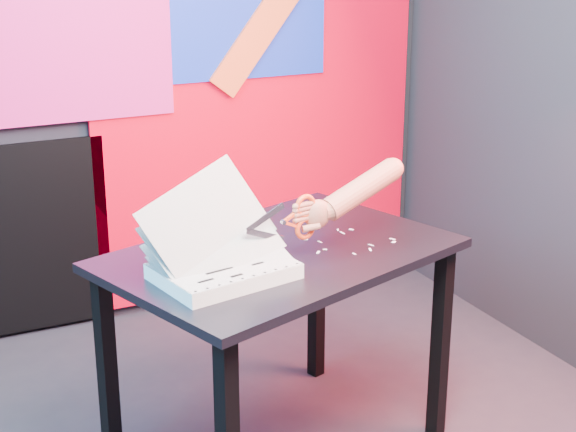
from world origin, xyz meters
TOP-DOWN VIEW (x-y plane):
  - room at (0.00, 0.00)m, footprint 3.01×3.01m
  - backdrop at (0.06, 1.46)m, footprint 2.88×0.05m
  - work_table at (0.14, 0.16)m, footprint 1.26×1.03m
  - printout_stack at (-0.11, 0.02)m, footprint 0.47×0.35m
  - scissors at (0.17, 0.06)m, footprint 0.26×0.06m
  - hand_forearm at (0.38, 0.10)m, footprint 0.43×0.13m
  - paper_clippings at (0.38, 0.13)m, footprint 0.30×0.24m

SIDE VIEW (x-z plane):
  - work_table at x=0.14m, z-range 0.27..1.02m
  - paper_clippings at x=0.38m, z-range 0.75..0.75m
  - printout_stack at x=-0.11m, z-range 0.60..0.96m
  - scissors at x=0.17m, z-range 0.81..0.96m
  - hand_forearm at x=0.38m, z-range 0.84..1.02m
  - backdrop at x=0.06m, z-range -0.08..2.00m
  - room at x=0.00m, z-range 0.00..2.71m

